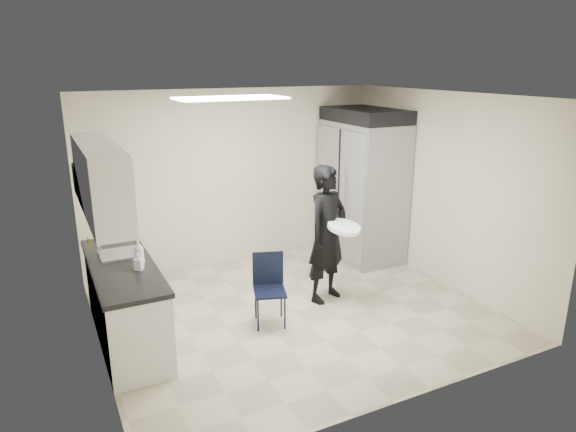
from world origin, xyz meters
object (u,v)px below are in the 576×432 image
lower_counter (126,305)px  man_tuxedo (327,234)px  commercial_fridge (362,191)px  folding_chair (270,292)px

lower_counter → man_tuxedo: bearing=-1.2°
lower_counter → man_tuxedo: size_ratio=1.08×
commercial_fridge → folding_chair: 2.72m
commercial_fridge → man_tuxedo: size_ratio=1.19×
lower_counter → commercial_fridge: size_ratio=0.90×
lower_counter → man_tuxedo: (2.49, -0.05, 0.45)m
lower_counter → folding_chair: (1.56, -0.35, -0.02)m
lower_counter → folding_chair: 1.60m
commercial_fridge → man_tuxedo: (-1.29, -1.13, -0.17)m
folding_chair → man_tuxedo: bearing=35.7°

